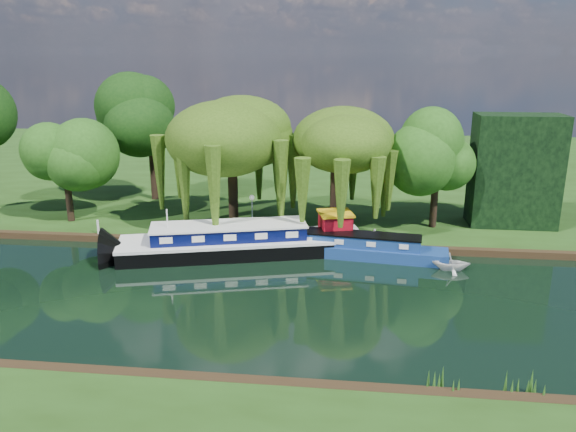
# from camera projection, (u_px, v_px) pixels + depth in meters

# --- Properties ---
(ground) EXTENTS (120.00, 120.00, 0.00)m
(ground) POSITION_uv_depth(u_px,v_px,m) (210.00, 297.00, 30.09)
(ground) COLOR black
(far_bank) EXTENTS (120.00, 52.00, 0.45)m
(far_bank) POSITION_uv_depth(u_px,v_px,m) (285.00, 168.00, 62.43)
(far_bank) COLOR #1E3C10
(far_bank) RESTS_ON ground
(dutch_barge) EXTENTS (16.17, 7.50, 3.33)m
(dutch_barge) POSITION_uv_depth(u_px,v_px,m) (245.00, 241.00, 36.31)
(dutch_barge) COLOR black
(dutch_barge) RESTS_ON ground
(narrowboat) EXTENTS (11.59, 3.26, 1.67)m
(narrowboat) POSITION_uv_depth(u_px,v_px,m) (356.00, 248.00, 35.88)
(narrowboat) COLOR navy
(narrowboat) RESTS_ON ground
(white_cruiser) EXTENTS (2.29, 2.00, 1.17)m
(white_cruiser) POSITION_uv_depth(u_px,v_px,m) (451.00, 270.00, 33.78)
(white_cruiser) COLOR silver
(white_cruiser) RESTS_ON ground
(willow_left) EXTENTS (7.29, 7.29, 8.73)m
(willow_left) POSITION_uv_depth(u_px,v_px,m) (231.00, 138.00, 39.46)
(willow_left) COLOR black
(willow_left) RESTS_ON far_bank
(willow_right) EXTENTS (6.34, 6.34, 7.72)m
(willow_right) POSITION_uv_depth(u_px,v_px,m) (336.00, 151.00, 38.31)
(willow_right) COLOR black
(willow_right) RESTS_ON far_bank
(tree_far_left) EXTENTS (4.52, 4.52, 7.28)m
(tree_far_left) POSITION_uv_depth(u_px,v_px,m) (64.00, 155.00, 40.70)
(tree_far_left) COLOR black
(tree_far_left) RESTS_ON far_bank
(tree_far_mid) EXTENTS (5.91, 5.91, 9.68)m
(tree_far_mid) POSITION_uv_depth(u_px,v_px,m) (150.00, 121.00, 46.49)
(tree_far_mid) COLOR black
(tree_far_mid) RESTS_ON far_bank
(tree_far_right) EXTENTS (4.49, 4.49, 7.35)m
(tree_far_right) POSITION_uv_depth(u_px,v_px,m) (437.00, 158.00, 39.23)
(tree_far_right) COLOR black
(tree_far_right) RESTS_ON far_bank
(conifer_hedge) EXTENTS (6.00, 3.00, 8.00)m
(conifer_hedge) POSITION_uv_depth(u_px,v_px,m) (515.00, 171.00, 40.11)
(conifer_hedge) COLOR black
(conifer_hedge) RESTS_ON far_bank
(lamppost) EXTENTS (0.36, 0.36, 2.56)m
(lamppost) POSITION_uv_depth(u_px,v_px,m) (252.00, 203.00, 39.36)
(lamppost) COLOR silver
(lamppost) RESTS_ON far_bank
(mooring_posts) EXTENTS (19.16, 0.16, 1.00)m
(mooring_posts) POSITION_uv_depth(u_px,v_px,m) (232.00, 232.00, 37.88)
(mooring_posts) COLOR silver
(mooring_posts) RESTS_ON far_bank
(reeds_near) EXTENTS (33.70, 1.50, 1.10)m
(reeds_near) POSITION_uv_depth(u_px,v_px,m) (333.00, 373.00, 21.96)
(reeds_near) COLOR #1A5215
(reeds_near) RESTS_ON ground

